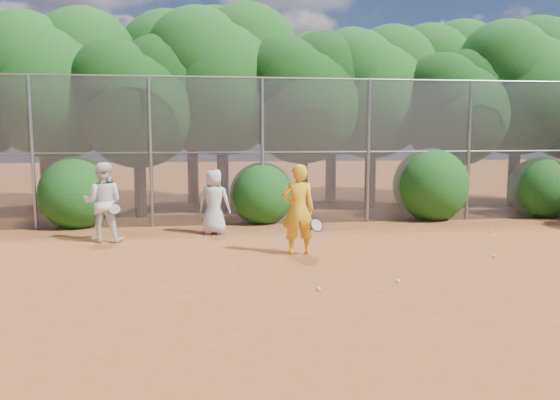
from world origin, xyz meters
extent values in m
plane|color=brown|center=(0.00, 0.00, 0.00)|extent=(80.00, 80.00, 0.00)
cylinder|color=gray|center=(-7.00, 6.00, 2.00)|extent=(0.09, 0.09, 4.00)
cylinder|color=gray|center=(-4.00, 6.00, 2.00)|extent=(0.09, 0.09, 4.00)
cylinder|color=gray|center=(-1.00, 6.00, 2.00)|extent=(0.09, 0.09, 4.00)
cylinder|color=gray|center=(2.00, 6.00, 2.00)|extent=(0.09, 0.09, 4.00)
cylinder|color=gray|center=(5.00, 6.00, 2.00)|extent=(0.09, 0.09, 4.00)
cylinder|color=gray|center=(0.00, 6.00, 4.00)|extent=(20.00, 0.05, 0.05)
cylinder|color=gray|center=(0.00, 6.00, 2.00)|extent=(20.00, 0.04, 0.04)
cube|color=slate|center=(0.00, 6.00, 2.00)|extent=(20.00, 0.02, 4.00)
cylinder|color=black|center=(-7.00, 8.50, 1.26)|extent=(0.38, 0.38, 2.52)
sphere|color=#124711|center=(-7.00, 8.50, 3.73)|extent=(4.03, 4.03, 4.03)
sphere|color=#124711|center=(-6.19, 8.90, 4.74)|extent=(3.23, 3.23, 3.23)
sphere|color=#124711|center=(-7.71, 8.20, 4.54)|extent=(3.02, 3.02, 3.02)
cylinder|color=black|center=(-4.50, 7.80, 1.08)|extent=(0.36, 0.36, 2.17)
sphere|color=black|center=(-4.50, 7.80, 3.21)|extent=(3.47, 3.47, 3.47)
sphere|color=black|center=(-3.81, 8.15, 4.08)|extent=(2.78, 2.78, 2.78)
sphere|color=black|center=(-5.11, 7.54, 3.91)|extent=(2.60, 2.60, 2.60)
cylinder|color=black|center=(-2.00, 8.80, 1.33)|extent=(0.39, 0.39, 2.66)
sphere|color=#124711|center=(-2.00, 8.80, 3.94)|extent=(4.26, 4.26, 4.26)
sphere|color=#124711|center=(-1.15, 9.23, 5.00)|extent=(3.40, 3.40, 3.40)
sphere|color=#124711|center=(-2.74, 8.48, 4.79)|extent=(3.19, 3.19, 3.19)
cylinder|color=black|center=(0.50, 8.20, 1.14)|extent=(0.37, 0.37, 2.27)
sphere|color=black|center=(0.50, 8.20, 3.37)|extent=(3.64, 3.64, 3.64)
sphere|color=black|center=(1.23, 8.56, 4.28)|extent=(2.91, 2.91, 2.91)
sphere|color=black|center=(-0.14, 7.93, 4.10)|extent=(2.73, 2.73, 2.73)
cylinder|color=black|center=(3.00, 9.00, 1.22)|extent=(0.38, 0.38, 2.45)
sphere|color=#124711|center=(3.00, 9.00, 3.63)|extent=(3.92, 3.92, 3.92)
sphere|color=#124711|center=(3.78, 9.39, 4.61)|extent=(3.14, 3.14, 3.14)
sphere|color=#124711|center=(2.31, 8.71, 4.41)|extent=(2.94, 2.94, 2.94)
cylinder|color=black|center=(5.50, 8.00, 1.05)|extent=(0.36, 0.36, 2.10)
sphere|color=black|center=(5.50, 8.00, 3.11)|extent=(3.36, 3.36, 3.36)
sphere|color=black|center=(6.17, 8.34, 3.95)|extent=(2.69, 2.69, 2.69)
sphere|color=black|center=(4.91, 7.75, 3.78)|extent=(2.52, 2.52, 2.52)
cylinder|color=black|center=(8.00, 8.60, 1.29)|extent=(0.39, 0.39, 2.59)
sphere|color=#124711|center=(8.00, 8.60, 3.83)|extent=(4.14, 4.14, 4.14)
sphere|color=#124711|center=(8.83, 9.01, 4.87)|extent=(3.32, 3.32, 3.32)
sphere|color=#124711|center=(7.27, 8.29, 4.66)|extent=(3.11, 3.11, 3.11)
cylinder|color=black|center=(-8.00, 10.80, 1.31)|extent=(0.39, 0.39, 2.62)
sphere|color=#124711|center=(-8.00, 10.80, 3.88)|extent=(4.20, 4.20, 4.20)
sphere|color=#124711|center=(-7.16, 11.22, 4.94)|extent=(3.36, 3.36, 3.36)
sphere|color=#124711|center=(-8.73, 10.49, 4.72)|extent=(3.15, 3.15, 3.15)
cylinder|color=black|center=(-3.00, 11.00, 1.40)|extent=(0.40, 0.40, 2.80)
sphere|color=#124711|center=(-3.00, 11.00, 4.14)|extent=(4.48, 4.48, 4.48)
sphere|color=#124711|center=(-2.10, 11.45, 5.26)|extent=(3.58, 3.58, 3.58)
sphere|color=#124711|center=(-3.78, 10.66, 5.04)|extent=(3.36, 3.36, 3.36)
cylinder|color=black|center=(2.00, 10.60, 1.26)|extent=(0.38, 0.38, 2.52)
sphere|color=#124711|center=(2.00, 10.60, 3.73)|extent=(4.03, 4.03, 4.03)
sphere|color=#124711|center=(2.81, 11.00, 4.74)|extent=(3.23, 3.23, 3.23)
sphere|color=#124711|center=(1.29, 10.30, 4.54)|extent=(3.02, 3.02, 3.02)
cylinder|color=black|center=(6.50, 11.20, 1.36)|extent=(0.40, 0.40, 2.73)
sphere|color=#124711|center=(6.50, 11.20, 4.04)|extent=(4.37, 4.37, 4.37)
sphere|color=#124711|center=(7.37, 11.64, 5.13)|extent=(3.49, 3.49, 3.49)
sphere|color=#124711|center=(5.74, 10.87, 4.91)|extent=(3.28, 3.28, 3.28)
sphere|color=#124711|center=(-6.00, 6.30, 1.00)|extent=(2.00, 2.00, 2.00)
sphere|color=#124711|center=(-1.00, 6.30, 0.90)|extent=(1.80, 1.80, 1.80)
sphere|color=#124711|center=(4.00, 6.30, 1.10)|extent=(2.20, 2.20, 2.20)
sphere|color=#124711|center=(7.50, 6.30, 0.95)|extent=(1.90, 1.90, 1.90)
imported|color=gold|center=(-0.68, 2.07, 0.94)|extent=(0.70, 0.46, 1.89)
torus|color=black|center=(-0.33, 1.87, 0.65)|extent=(0.34, 0.26, 0.28)
cylinder|color=black|center=(-0.41, 2.06, 0.55)|extent=(0.13, 0.26, 0.15)
imported|color=silver|center=(-2.36, 4.66, 0.82)|extent=(0.92, 0.72, 1.64)
ellipsoid|color=#AA2318|center=(-2.36, 4.66, 1.60)|extent=(0.22, 0.22, 0.13)
sphere|color=yellow|center=(-2.06, 4.46, 0.85)|extent=(0.07, 0.07, 0.07)
imported|color=white|center=(-4.93, 4.07, 0.93)|extent=(0.94, 0.76, 1.85)
torus|color=black|center=(-4.63, 3.77, 0.80)|extent=(0.31, 0.20, 0.26)
cylinder|color=black|center=(-4.63, 3.95, 0.67)|extent=(0.03, 0.25, 0.19)
sphere|color=yellow|center=(4.34, 3.21, 0.03)|extent=(0.07, 0.07, 0.07)
sphere|color=yellow|center=(0.62, -0.31, 0.03)|extent=(0.07, 0.07, 0.07)
sphere|color=yellow|center=(3.21, 1.23, 0.03)|extent=(0.07, 0.07, 0.07)
sphere|color=yellow|center=(-0.80, -0.59, 0.03)|extent=(0.07, 0.07, 0.07)
sphere|color=yellow|center=(4.58, 3.87, 0.03)|extent=(0.07, 0.07, 0.07)
camera|label=1|loc=(-2.58, -8.91, 2.51)|focal=35.00mm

